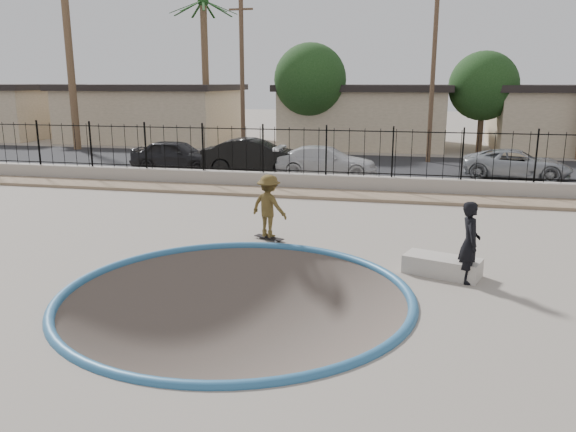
{
  "coord_description": "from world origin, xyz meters",
  "views": [
    {
      "loc": [
        3.28,
        -10.9,
        4.1
      ],
      "look_at": [
        0.37,
        2.0,
        0.93
      ],
      "focal_mm": 35.0,
      "sensor_mm": 36.0,
      "label": 1
    }
  ],
  "objects_px": {
    "concrete_ledge": "(442,266)",
    "car_c": "(326,161)",
    "car_a": "(177,155)",
    "car_b": "(255,156)",
    "car_d": "(516,164)",
    "videographer": "(470,242)",
    "skater": "(269,210)",
    "skateboard": "(269,238)"
  },
  "relations": [
    {
      "from": "videographer",
      "to": "car_a",
      "type": "relative_size",
      "value": 0.41
    },
    {
      "from": "car_d",
      "to": "concrete_ledge",
      "type": "bearing_deg",
      "value": 170.38
    },
    {
      "from": "concrete_ledge",
      "to": "car_d",
      "type": "relative_size",
      "value": 0.36
    },
    {
      "from": "car_b",
      "to": "concrete_ledge",
      "type": "bearing_deg",
      "value": -153.51
    },
    {
      "from": "skater",
      "to": "car_b",
      "type": "xyz_separation_m",
      "value": [
        -3.34,
        10.4,
        -0.01
      ]
    },
    {
      "from": "car_c",
      "to": "car_d",
      "type": "relative_size",
      "value": 1.01
    },
    {
      "from": "car_c",
      "to": "videographer",
      "type": "bearing_deg",
      "value": -159.27
    },
    {
      "from": "videographer",
      "to": "concrete_ledge",
      "type": "height_order",
      "value": "videographer"
    },
    {
      "from": "car_b",
      "to": "car_c",
      "type": "relative_size",
      "value": 1.05
    },
    {
      "from": "skateboard",
      "to": "car_c",
      "type": "relative_size",
      "value": 0.19
    },
    {
      "from": "car_c",
      "to": "car_a",
      "type": "bearing_deg",
      "value": 89.13
    },
    {
      "from": "skater",
      "to": "car_b",
      "type": "distance_m",
      "value": 10.92
    },
    {
      "from": "car_c",
      "to": "car_d",
      "type": "height_order",
      "value": "car_c"
    },
    {
      "from": "skater",
      "to": "car_b",
      "type": "height_order",
      "value": "skater"
    },
    {
      "from": "skater",
      "to": "car_b",
      "type": "relative_size",
      "value": 0.35
    },
    {
      "from": "skateboard",
      "to": "car_a",
      "type": "bearing_deg",
      "value": 148.64
    },
    {
      "from": "videographer",
      "to": "car_d",
      "type": "xyz_separation_m",
      "value": [
        3.1,
        13.8,
        -0.21
      ]
    },
    {
      "from": "car_a",
      "to": "car_d",
      "type": "bearing_deg",
      "value": -84.2
    },
    {
      "from": "skater",
      "to": "videographer",
      "type": "xyz_separation_m",
      "value": [
        4.87,
        -2.19,
        0.04
      ]
    },
    {
      "from": "skater",
      "to": "skateboard",
      "type": "height_order",
      "value": "skater"
    },
    {
      "from": "car_a",
      "to": "car_b",
      "type": "xyz_separation_m",
      "value": [
        3.82,
        0.0,
        0.06
      ]
    },
    {
      "from": "car_a",
      "to": "car_d",
      "type": "xyz_separation_m",
      "value": [
        15.13,
        1.21,
        -0.1
      ]
    },
    {
      "from": "skater",
      "to": "car_a",
      "type": "height_order",
      "value": "skater"
    },
    {
      "from": "car_a",
      "to": "videographer",
      "type": "bearing_deg",
      "value": -135.09
    },
    {
      "from": "concrete_ledge",
      "to": "car_a",
      "type": "distance_m",
      "value": 16.82
    },
    {
      "from": "car_c",
      "to": "car_b",
      "type": "bearing_deg",
      "value": 89.13
    },
    {
      "from": "skater",
      "to": "skateboard",
      "type": "xyz_separation_m",
      "value": [
        0.0,
        0.0,
        -0.76
      ]
    },
    {
      "from": "skater",
      "to": "skateboard",
      "type": "relative_size",
      "value": 1.89
    },
    {
      "from": "car_d",
      "to": "skateboard",
      "type": "bearing_deg",
      "value": 150.9
    },
    {
      "from": "car_d",
      "to": "car_a",
      "type": "bearing_deg",
      "value": 99.93
    },
    {
      "from": "skateboard",
      "to": "videographer",
      "type": "height_order",
      "value": "videographer"
    },
    {
      "from": "concrete_ledge",
      "to": "car_c",
      "type": "relative_size",
      "value": 0.36
    },
    {
      "from": "skater",
      "to": "videographer",
      "type": "bearing_deg",
      "value": 178.71
    },
    {
      "from": "skater",
      "to": "car_d",
      "type": "relative_size",
      "value": 0.37
    },
    {
      "from": "videographer",
      "to": "skateboard",
      "type": "bearing_deg",
      "value": 61.18
    },
    {
      "from": "car_a",
      "to": "car_c",
      "type": "xyz_separation_m",
      "value": [
        7.04,
        0.0,
        -0.07
      ]
    },
    {
      "from": "skateboard",
      "to": "videographer",
      "type": "distance_m",
      "value": 5.4
    },
    {
      "from": "videographer",
      "to": "car_d",
      "type": "bearing_deg",
      "value": -17.24
    },
    {
      "from": "concrete_ledge",
      "to": "car_d",
      "type": "xyz_separation_m",
      "value": [
        3.6,
        13.45,
        0.45
      ]
    },
    {
      "from": "skateboard",
      "to": "car_c",
      "type": "height_order",
      "value": "car_c"
    },
    {
      "from": "videographer",
      "to": "concrete_ledge",
      "type": "xyz_separation_m",
      "value": [
        -0.5,
        0.35,
        -0.66
      ]
    },
    {
      "from": "skater",
      "to": "car_a",
      "type": "xyz_separation_m",
      "value": [
        -7.16,
        10.4,
        -0.07
      ]
    }
  ]
}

